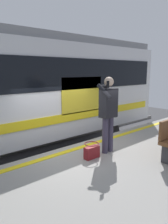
# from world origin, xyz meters

# --- Properties ---
(ground_plane) EXTENTS (24.48, 24.48, 0.00)m
(ground_plane) POSITION_xyz_m (0.00, 0.00, 0.00)
(ground_plane) COLOR #3D3D3F
(platform) EXTENTS (13.21, 3.71, 1.02)m
(platform) POSITION_xyz_m (0.00, 1.85, 0.51)
(platform) COLOR gray
(platform) RESTS_ON ground
(safety_line) EXTENTS (12.94, 0.16, 0.01)m
(safety_line) POSITION_xyz_m (0.00, 0.30, 1.02)
(safety_line) COLOR yellow
(safety_line) RESTS_ON platform
(track_rail_near) EXTENTS (17.17, 0.08, 0.16)m
(track_rail_near) POSITION_xyz_m (0.00, -1.44, 0.08)
(track_rail_near) COLOR slate
(track_rail_near) RESTS_ON ground
(track_rail_far) EXTENTS (17.17, 0.08, 0.16)m
(track_rail_far) POSITION_xyz_m (0.00, -2.88, 0.08)
(track_rail_far) COLOR slate
(track_rail_far) RESTS_ON ground
(passenger) EXTENTS (0.57, 0.55, 1.77)m
(passenger) POSITION_xyz_m (-0.36, 0.94, 2.06)
(passenger) COLOR #383347
(passenger) RESTS_ON platform
(handbag) EXTENTS (0.37, 0.33, 0.34)m
(handbag) POSITION_xyz_m (0.18, 0.97, 1.18)
(handbag) COLOR maroon
(handbag) RESTS_ON platform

